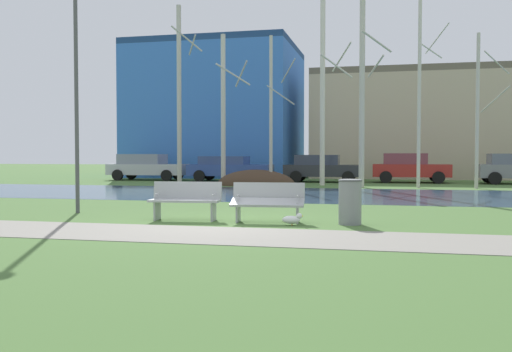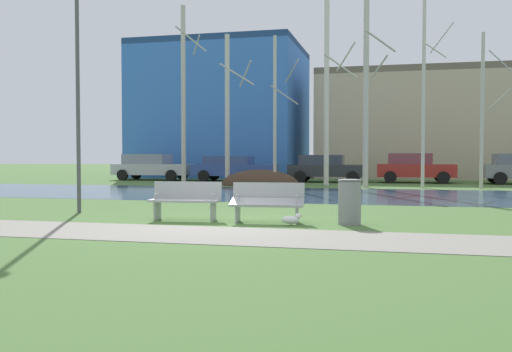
{
  "view_description": "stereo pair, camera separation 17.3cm",
  "coord_description": "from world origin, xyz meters",
  "px_view_note": "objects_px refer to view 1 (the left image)",
  "views": [
    {
      "loc": [
        3.42,
        -11.51,
        1.48
      ],
      "look_at": [
        0.54,
        1.12,
        1.0
      ],
      "focal_mm": 39.35,
      "sensor_mm": 36.0,
      "label": 1
    },
    {
      "loc": [
        3.59,
        -11.47,
        1.48
      ],
      "look_at": [
        0.54,
        1.12,
        1.0
      ],
      "focal_mm": 39.35,
      "sensor_mm": 36.0,
      "label": 2
    }
  ],
  "objects_px": {
    "parked_hatch_third_dark": "(322,168)",
    "trash_bin": "(350,201)",
    "streetlamp": "(76,52)",
    "bench_left": "(186,199)",
    "bench_right": "(268,201)",
    "seagull": "(292,219)",
    "parked_wagon_fourth_red": "(409,167)",
    "parked_van_nearest_silver": "(147,167)",
    "parked_sedan_second_blue": "(229,168)"
  },
  "relations": [
    {
      "from": "bench_left",
      "to": "seagull",
      "type": "xyz_separation_m",
      "value": [
        2.52,
        -0.42,
        -0.34
      ]
    },
    {
      "from": "bench_left",
      "to": "bench_right",
      "type": "xyz_separation_m",
      "value": [
        1.91,
        0.0,
        0.0
      ]
    },
    {
      "from": "streetlamp",
      "to": "trash_bin",
      "type": "bearing_deg",
      "value": -7.13
    },
    {
      "from": "seagull",
      "to": "parked_sedan_second_blue",
      "type": "bearing_deg",
      "value": 109.4
    },
    {
      "from": "parked_van_nearest_silver",
      "to": "parked_sedan_second_blue",
      "type": "distance_m",
      "value": 5.12
    },
    {
      "from": "bench_right",
      "to": "streetlamp",
      "type": "bearing_deg",
      "value": 170.09
    },
    {
      "from": "parked_wagon_fourth_red",
      "to": "parked_hatch_third_dark",
      "type": "bearing_deg",
      "value": -174.28
    },
    {
      "from": "parked_sedan_second_blue",
      "to": "parked_wagon_fourth_red",
      "type": "height_order",
      "value": "parked_wagon_fourth_red"
    },
    {
      "from": "seagull",
      "to": "parked_sedan_second_blue",
      "type": "xyz_separation_m",
      "value": [
        -6.66,
        18.91,
        0.63
      ]
    },
    {
      "from": "seagull",
      "to": "parked_van_nearest_silver",
      "type": "xyz_separation_m",
      "value": [
        -11.77,
        19.15,
        0.67
      ]
    },
    {
      "from": "parked_van_nearest_silver",
      "to": "streetlamp",
      "type": "bearing_deg",
      "value": -71.4
    },
    {
      "from": "bench_left",
      "to": "bench_right",
      "type": "height_order",
      "value": "same"
    },
    {
      "from": "trash_bin",
      "to": "parked_sedan_second_blue",
      "type": "bearing_deg",
      "value": 112.99
    },
    {
      "from": "trash_bin",
      "to": "parked_hatch_third_dark",
      "type": "distance_m",
      "value": 18.74
    },
    {
      "from": "trash_bin",
      "to": "streetlamp",
      "type": "bearing_deg",
      "value": 172.87
    },
    {
      "from": "parked_hatch_third_dark",
      "to": "parked_van_nearest_silver",
      "type": "bearing_deg",
      "value": 179.21
    },
    {
      "from": "bench_right",
      "to": "parked_sedan_second_blue",
      "type": "height_order",
      "value": "parked_sedan_second_blue"
    },
    {
      "from": "seagull",
      "to": "parked_van_nearest_silver",
      "type": "bearing_deg",
      "value": 121.57
    },
    {
      "from": "seagull",
      "to": "parked_wagon_fourth_red",
      "type": "height_order",
      "value": "parked_wagon_fourth_red"
    },
    {
      "from": "parked_van_nearest_silver",
      "to": "parked_sedan_second_blue",
      "type": "height_order",
      "value": "parked_van_nearest_silver"
    },
    {
      "from": "bench_left",
      "to": "trash_bin",
      "type": "relative_size",
      "value": 1.7
    },
    {
      "from": "bench_left",
      "to": "parked_wagon_fourth_red",
      "type": "relative_size",
      "value": 0.41
    },
    {
      "from": "seagull",
      "to": "streetlamp",
      "type": "height_order",
      "value": "streetlamp"
    },
    {
      "from": "trash_bin",
      "to": "parked_sedan_second_blue",
      "type": "xyz_separation_m",
      "value": [
        -7.83,
        18.46,
        0.26
      ]
    },
    {
      "from": "trash_bin",
      "to": "parked_sedan_second_blue",
      "type": "relative_size",
      "value": 0.21
    },
    {
      "from": "bench_left",
      "to": "parked_hatch_third_dark",
      "type": "xyz_separation_m",
      "value": [
        1.09,
        18.58,
        0.31
      ]
    },
    {
      "from": "bench_right",
      "to": "parked_van_nearest_silver",
      "type": "xyz_separation_m",
      "value": [
        -11.16,
        18.73,
        0.33
      ]
    },
    {
      "from": "bench_right",
      "to": "parked_sedan_second_blue",
      "type": "xyz_separation_m",
      "value": [
        -6.05,
        18.49,
        0.29
      ]
    },
    {
      "from": "parked_van_nearest_silver",
      "to": "parked_hatch_third_dark",
      "type": "height_order",
      "value": "parked_van_nearest_silver"
    },
    {
      "from": "streetlamp",
      "to": "parked_van_nearest_silver",
      "type": "height_order",
      "value": "streetlamp"
    },
    {
      "from": "bench_left",
      "to": "parked_sedan_second_blue",
      "type": "height_order",
      "value": "parked_sedan_second_blue"
    },
    {
      "from": "bench_left",
      "to": "parked_van_nearest_silver",
      "type": "distance_m",
      "value": 20.89
    },
    {
      "from": "trash_bin",
      "to": "bench_right",
      "type": "bearing_deg",
      "value": -178.95
    },
    {
      "from": "parked_van_nearest_silver",
      "to": "parked_wagon_fourth_red",
      "type": "xyz_separation_m",
      "value": [
        14.97,
        0.32,
        0.01
      ]
    },
    {
      "from": "bench_left",
      "to": "parked_wagon_fourth_red",
      "type": "bearing_deg",
      "value": 73.26
    },
    {
      "from": "parked_hatch_third_dark",
      "to": "parked_wagon_fourth_red",
      "type": "height_order",
      "value": "parked_wagon_fourth_red"
    },
    {
      "from": "bench_left",
      "to": "trash_bin",
      "type": "distance_m",
      "value": 3.69
    },
    {
      "from": "seagull",
      "to": "parked_wagon_fourth_red",
      "type": "relative_size",
      "value": 0.11
    },
    {
      "from": "bench_left",
      "to": "parked_sedan_second_blue",
      "type": "distance_m",
      "value": 18.95
    },
    {
      "from": "trash_bin",
      "to": "seagull",
      "type": "relative_size",
      "value": 2.09
    },
    {
      "from": "seagull",
      "to": "parked_hatch_third_dark",
      "type": "bearing_deg",
      "value": 94.31
    },
    {
      "from": "parked_sedan_second_blue",
      "to": "parked_wagon_fourth_red",
      "type": "distance_m",
      "value": 9.88
    },
    {
      "from": "parked_hatch_third_dark",
      "to": "trash_bin",
      "type": "bearing_deg",
      "value": -82.01
    },
    {
      "from": "parked_van_nearest_silver",
      "to": "bench_left",
      "type": "bearing_deg",
      "value": -63.72
    },
    {
      "from": "bench_left",
      "to": "trash_bin",
      "type": "bearing_deg",
      "value": 0.51
    },
    {
      "from": "parked_van_nearest_silver",
      "to": "parked_wagon_fourth_red",
      "type": "relative_size",
      "value": 1.14
    },
    {
      "from": "bench_left",
      "to": "parked_van_nearest_silver",
      "type": "relative_size",
      "value": 0.36
    },
    {
      "from": "parked_hatch_third_dark",
      "to": "bench_right",
      "type": "bearing_deg",
      "value": -87.46
    },
    {
      "from": "streetlamp",
      "to": "parked_wagon_fourth_red",
      "type": "relative_size",
      "value": 1.56
    },
    {
      "from": "bench_left",
      "to": "parked_wagon_fourth_red",
      "type": "distance_m",
      "value": 19.9
    }
  ]
}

